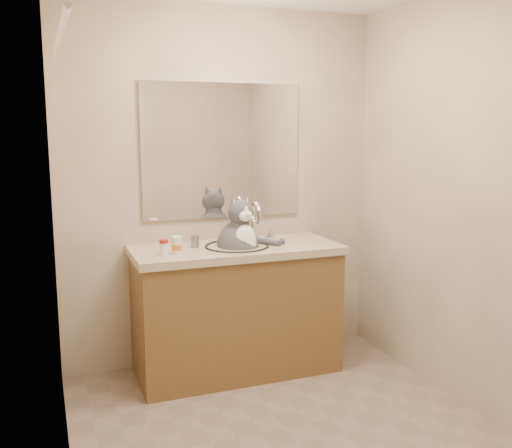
{
  "coord_description": "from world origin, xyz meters",
  "views": [
    {
      "loc": [
        -1.16,
        -2.45,
        1.6
      ],
      "look_at": [
        0.02,
        0.65,
        1.04
      ],
      "focal_mm": 40.0,
      "sensor_mm": 36.0,
      "label": 1
    }
  ],
  "objects_px": {
    "pill_bottle_orange": "(177,246)",
    "grey_canister": "(195,241)",
    "cat": "(239,244)",
    "pill_bottle_redcap": "(164,247)"
  },
  "relations": [
    {
      "from": "pill_bottle_redcap",
      "to": "pill_bottle_orange",
      "type": "bearing_deg",
      "value": -4.35
    },
    {
      "from": "pill_bottle_redcap",
      "to": "grey_canister",
      "type": "height_order",
      "value": "pill_bottle_redcap"
    },
    {
      "from": "pill_bottle_redcap",
      "to": "grey_canister",
      "type": "xyz_separation_m",
      "value": [
        0.23,
        0.14,
        -0.01
      ]
    },
    {
      "from": "pill_bottle_orange",
      "to": "grey_canister",
      "type": "distance_m",
      "value": 0.21
    },
    {
      "from": "cat",
      "to": "pill_bottle_redcap",
      "type": "distance_m",
      "value": 0.51
    },
    {
      "from": "pill_bottle_redcap",
      "to": "grey_canister",
      "type": "relative_size",
      "value": 1.16
    },
    {
      "from": "grey_canister",
      "to": "pill_bottle_orange",
      "type": "bearing_deg",
      "value": -135.55
    },
    {
      "from": "cat",
      "to": "pill_bottle_redcap",
      "type": "xyz_separation_m",
      "value": [
        -0.5,
        -0.08,
        0.03
      ]
    },
    {
      "from": "cat",
      "to": "pill_bottle_redcap",
      "type": "height_order",
      "value": "cat"
    },
    {
      "from": "cat",
      "to": "pill_bottle_orange",
      "type": "xyz_separation_m",
      "value": [
        -0.43,
        -0.09,
        0.04
      ]
    }
  ]
}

